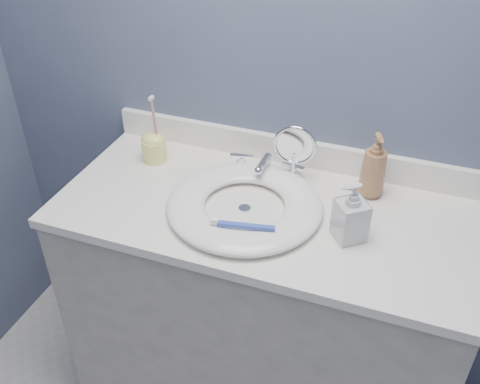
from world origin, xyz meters
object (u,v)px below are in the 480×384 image
at_px(soap_bottle_amber, 374,166).
at_px(toothbrush_holder, 154,146).
at_px(makeup_mirror, 294,152).
at_px(soap_bottle_clear, 352,212).

relative_size(soap_bottle_amber, toothbrush_holder, 0.87).
height_order(makeup_mirror, soap_bottle_clear, makeup_mirror).
bearing_deg(toothbrush_holder, soap_bottle_clear, -14.42).
bearing_deg(makeup_mirror, soap_bottle_amber, -2.73).
height_order(makeup_mirror, soap_bottle_amber, soap_bottle_amber).
bearing_deg(soap_bottle_clear, toothbrush_holder, -142.73).
distance_m(soap_bottle_clear, toothbrush_holder, 0.70).
distance_m(makeup_mirror, toothbrush_holder, 0.46).
bearing_deg(toothbrush_holder, soap_bottle_amber, 4.02).
relative_size(makeup_mirror, soap_bottle_clear, 1.13).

